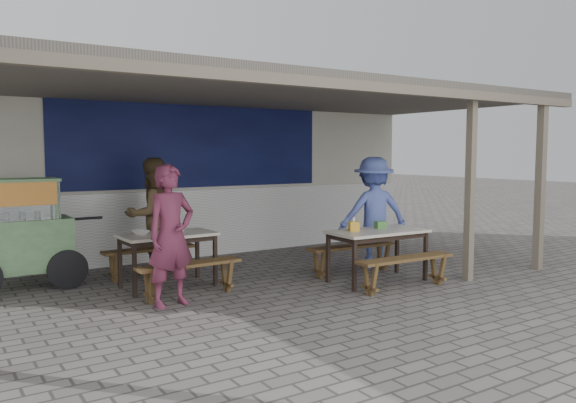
% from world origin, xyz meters
% --- Properties ---
extents(ground, '(60.00, 60.00, 0.00)m').
position_xyz_m(ground, '(0.00, 0.00, 0.00)').
color(ground, '#66605C').
rests_on(ground, ground).
extents(back_wall, '(9.00, 1.28, 3.50)m').
position_xyz_m(back_wall, '(-0.00, 3.58, 1.72)').
color(back_wall, beige).
rests_on(back_wall, ground).
extents(warung_roof, '(9.00, 4.21, 2.81)m').
position_xyz_m(warung_roof, '(0.02, 0.90, 2.71)').
color(warung_roof, '#5A554D').
rests_on(warung_roof, ground).
extents(table_left, '(1.30, 0.73, 0.75)m').
position_xyz_m(table_left, '(-1.48, 1.09, 0.67)').
color(table_left, beige).
rests_on(table_left, ground).
extents(bench_left_street, '(1.39, 0.33, 0.45)m').
position_xyz_m(bench_left_street, '(-1.45, 0.40, 0.33)').
color(bench_left_street, brown).
rests_on(bench_left_street, ground).
extents(bench_left_wall, '(1.39, 0.33, 0.45)m').
position_xyz_m(bench_left_wall, '(-1.50, 1.79, 0.33)').
color(bench_left_wall, brown).
rests_on(bench_left_wall, ground).
extents(table_right, '(1.45, 0.78, 0.75)m').
position_xyz_m(table_right, '(1.18, -0.24, 0.67)').
color(table_right, beige).
rests_on(table_right, ground).
extents(bench_right_street, '(1.53, 0.33, 0.45)m').
position_xyz_m(bench_right_street, '(1.16, -0.83, 0.34)').
color(bench_right_street, brown).
rests_on(bench_right_street, ground).
extents(bench_right_wall, '(1.53, 0.33, 0.45)m').
position_xyz_m(bench_right_wall, '(1.20, 0.35, 0.34)').
color(bench_right_wall, brown).
rests_on(bench_right_wall, ground).
extents(vendor_cart, '(1.90, 0.74, 1.51)m').
position_xyz_m(vendor_cart, '(-3.23, 2.07, 0.82)').
color(vendor_cart, '#74A06B').
rests_on(vendor_cart, ground).
extents(patron_street_side, '(0.70, 0.53, 1.72)m').
position_xyz_m(patron_street_side, '(-1.79, 0.16, 0.86)').
color(patron_street_side, '#682740').
rests_on(patron_street_side, ground).
extents(patron_wall_side, '(0.98, 0.83, 1.78)m').
position_xyz_m(patron_wall_side, '(-1.34, 2.13, 0.89)').
color(patron_wall_side, '#4D3C25').
rests_on(patron_wall_side, ground).
extents(patron_right_table, '(1.32, 1.02, 1.79)m').
position_xyz_m(patron_right_table, '(1.80, 0.55, 0.90)').
color(patron_right_table, '#4F61B2').
rests_on(patron_right_table, ground).
extents(tissue_box, '(0.18, 0.18, 0.13)m').
position_xyz_m(tissue_box, '(0.83, -0.12, 0.82)').
color(tissue_box, gold).
rests_on(tissue_box, table_right).
extents(donation_box, '(0.17, 0.13, 0.11)m').
position_xyz_m(donation_box, '(1.34, -0.12, 0.80)').
color(donation_box, '#427E38').
rests_on(donation_box, table_right).
extents(condiment_jar, '(0.07, 0.07, 0.08)m').
position_xyz_m(condiment_jar, '(-1.22, 1.25, 0.79)').
color(condiment_jar, white).
rests_on(condiment_jar, table_left).
extents(condiment_bowl, '(0.25, 0.25, 0.05)m').
position_xyz_m(condiment_bowl, '(-1.82, 1.19, 0.78)').
color(condiment_bowl, silver).
rests_on(condiment_bowl, table_left).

